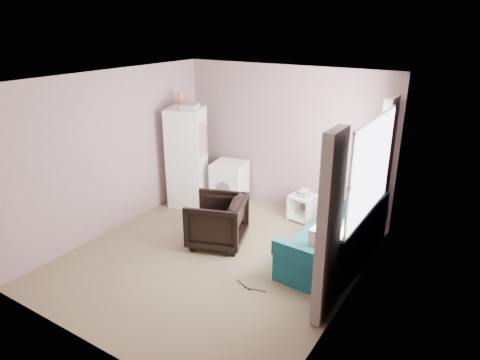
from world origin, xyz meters
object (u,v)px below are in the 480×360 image
object	(u,v)px
armchair	(217,219)
side_table	(303,206)
washing_machine	(229,183)
fridge	(187,157)
sofa	(337,242)

from	to	relation	value
armchair	side_table	world-z (taller)	armchair
armchair	washing_machine	size ratio (longest dim) A/B	1.03
side_table	washing_machine	bearing A→B (deg)	-175.66
fridge	side_table	distance (m)	2.22
washing_machine	armchair	bearing A→B (deg)	-74.09
fridge	side_table	xyz separation A→B (m)	(2.07, 0.47, -0.64)
fridge	washing_machine	world-z (taller)	fridge
side_table	sofa	size ratio (longest dim) A/B	0.28
armchair	fridge	bearing A→B (deg)	-145.64
sofa	side_table	bearing A→B (deg)	137.43
armchair	side_table	distance (m)	1.63
armchair	fridge	world-z (taller)	fridge
armchair	washing_machine	xyz separation A→B (m)	(-0.66, 1.33, 0.00)
armchair	side_table	xyz separation A→B (m)	(0.75, 1.44, -0.15)
fridge	washing_machine	bearing A→B (deg)	7.05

